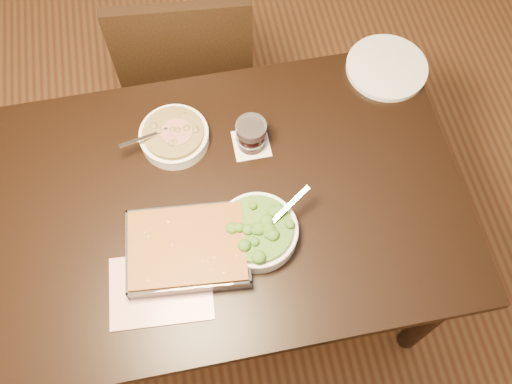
{
  "coord_description": "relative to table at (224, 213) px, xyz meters",
  "views": [
    {
      "loc": [
        -0.04,
        -0.71,
        2.23
      ],
      "look_at": [
        0.1,
        -0.02,
        0.8
      ],
      "focal_mm": 40.0,
      "sensor_mm": 36.0,
      "label": 1
    }
  ],
  "objects": [
    {
      "name": "ground",
      "position": [
        0.0,
        0.0,
        -0.65
      ],
      "size": [
        4.0,
        4.0,
        0.0
      ],
      "primitive_type": "plane",
      "color": "#4B2615",
      "rests_on": "ground"
    },
    {
      "name": "table",
      "position": [
        0.0,
        0.0,
        0.0
      ],
      "size": [
        1.4,
        0.9,
        0.75
      ],
      "color": "black",
      "rests_on": "ground"
    },
    {
      "name": "magazine_a",
      "position": [
        -0.2,
        -0.23,
        0.1
      ],
      "size": [
        0.29,
        0.22,
        0.01
      ],
      "primitive_type": "cube",
      "rotation": [
        0.0,
        0.0,
        -0.07
      ],
      "color": "#A72F3F",
      "rests_on": "table"
    },
    {
      "name": "coaster",
      "position": [
        0.12,
        0.17,
        0.1
      ],
      "size": [
        0.11,
        0.11,
        0.0
      ],
      "primitive_type": "cube",
      "color": "white",
      "rests_on": "table"
    },
    {
      "name": "stew_bowl",
      "position": [
        -0.11,
        0.22,
        0.12
      ],
      "size": [
        0.23,
        0.21,
        0.08
      ],
      "color": "white",
      "rests_on": "table"
    },
    {
      "name": "broccoli_bowl",
      "position": [
        0.08,
        -0.13,
        0.13
      ],
      "size": [
        0.24,
        0.23,
        0.09
      ],
      "color": "white",
      "rests_on": "table"
    },
    {
      "name": "baking_dish",
      "position": [
        -0.12,
        -0.14,
        0.12
      ],
      "size": [
        0.35,
        0.27,
        0.06
      ],
      "rotation": [
        0.0,
        0.0,
        -0.09
      ],
      "color": "silver",
      "rests_on": "table"
    },
    {
      "name": "wine_tumbler",
      "position": [
        0.12,
        0.17,
        0.15
      ],
      "size": [
        0.09,
        0.09,
        0.1
      ],
      "color": "black",
      "rests_on": "coaster"
    },
    {
      "name": "dinner_plate",
      "position": [
        0.6,
        0.36,
        0.1
      ],
      "size": [
        0.26,
        0.26,
        0.02
      ],
      "primitive_type": "cylinder",
      "color": "white",
      "rests_on": "table"
    },
    {
      "name": "chair_far",
      "position": [
        -0.03,
        0.66,
        -0.11
      ],
      "size": [
        0.49,
        0.49,
        0.97
      ],
      "rotation": [
        0.0,
        0.0,
        3.05
      ],
      "color": "black",
      "rests_on": "ground"
    }
  ]
}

